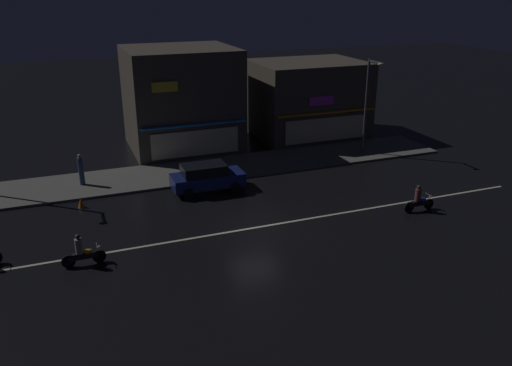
{
  "coord_description": "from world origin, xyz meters",
  "views": [
    {
      "loc": [
        -8.53,
        -22.38,
        11.64
      ],
      "look_at": [
        0.69,
        1.61,
        1.79
      ],
      "focal_mm": 36.5,
      "sensor_mm": 36.0,
      "label": 1
    }
  ],
  "objects_px": {
    "motorcycle_lead": "(82,252)",
    "motorcycle_opposite_lane": "(419,200)",
    "streetlamp_mid": "(368,99)",
    "traffic_cone": "(81,203)",
    "pedestrian_on_sidewalk": "(81,170)",
    "parked_car_near_kerb": "(207,177)"
  },
  "relations": [
    {
      "from": "streetlamp_mid",
      "to": "pedestrian_on_sidewalk",
      "type": "xyz_separation_m",
      "value": [
        -19.54,
        0.73,
        -3.06
      ]
    },
    {
      "from": "motorcycle_lead",
      "to": "motorcycle_opposite_lane",
      "type": "relative_size",
      "value": 1.0
    },
    {
      "from": "pedestrian_on_sidewalk",
      "to": "traffic_cone",
      "type": "height_order",
      "value": "pedestrian_on_sidewalk"
    },
    {
      "from": "motorcycle_lead",
      "to": "motorcycle_opposite_lane",
      "type": "distance_m",
      "value": 17.54
    },
    {
      "from": "streetlamp_mid",
      "to": "traffic_cone",
      "type": "bearing_deg",
      "value": -172.6
    },
    {
      "from": "streetlamp_mid",
      "to": "traffic_cone",
      "type": "xyz_separation_m",
      "value": [
        -19.84,
        -2.58,
        -3.85
      ]
    },
    {
      "from": "streetlamp_mid",
      "to": "motorcycle_opposite_lane",
      "type": "height_order",
      "value": "streetlamp_mid"
    },
    {
      "from": "parked_car_near_kerb",
      "to": "motorcycle_lead",
      "type": "bearing_deg",
      "value": 41.1
    },
    {
      "from": "streetlamp_mid",
      "to": "pedestrian_on_sidewalk",
      "type": "distance_m",
      "value": 19.8
    },
    {
      "from": "streetlamp_mid",
      "to": "pedestrian_on_sidewalk",
      "type": "bearing_deg",
      "value": 177.86
    },
    {
      "from": "streetlamp_mid",
      "to": "pedestrian_on_sidewalk",
      "type": "relative_size",
      "value": 3.44
    },
    {
      "from": "streetlamp_mid",
      "to": "motorcycle_opposite_lane",
      "type": "distance_m",
      "value": 10.62
    },
    {
      "from": "pedestrian_on_sidewalk",
      "to": "motorcycle_opposite_lane",
      "type": "height_order",
      "value": "pedestrian_on_sidewalk"
    },
    {
      "from": "pedestrian_on_sidewalk",
      "to": "traffic_cone",
      "type": "distance_m",
      "value": 3.41
    },
    {
      "from": "parked_car_near_kerb",
      "to": "traffic_cone",
      "type": "height_order",
      "value": "parked_car_near_kerb"
    },
    {
      "from": "motorcycle_lead",
      "to": "traffic_cone",
      "type": "distance_m",
      "value": 6.69
    },
    {
      "from": "traffic_cone",
      "to": "motorcycle_lead",
      "type": "bearing_deg",
      "value": -92.88
    },
    {
      "from": "streetlamp_mid",
      "to": "motorcycle_lead",
      "type": "xyz_separation_m",
      "value": [
        -20.18,
        -9.25,
        -3.49
      ]
    },
    {
      "from": "motorcycle_opposite_lane",
      "to": "traffic_cone",
      "type": "xyz_separation_m",
      "value": [
        -17.2,
        7.1,
        -0.36
      ]
    },
    {
      "from": "motorcycle_opposite_lane",
      "to": "traffic_cone",
      "type": "distance_m",
      "value": 18.61
    },
    {
      "from": "motorcycle_lead",
      "to": "motorcycle_opposite_lane",
      "type": "xyz_separation_m",
      "value": [
        17.54,
        -0.43,
        0.0
      ]
    },
    {
      "from": "streetlamp_mid",
      "to": "motorcycle_lead",
      "type": "relative_size",
      "value": 3.53
    }
  ]
}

